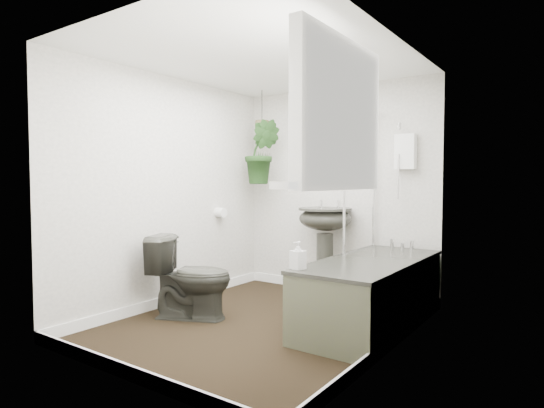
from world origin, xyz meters
The scene contains 22 objects.
floor centered at (0.00, 0.00, -0.01)m, with size 2.30×2.80×0.02m, color black.
ceiling centered at (0.00, 0.00, 2.31)m, with size 2.30×2.80×0.02m, color white.
wall_back centered at (0.00, 1.41, 1.15)m, with size 2.30×0.02×2.30m, color silver.
wall_front centered at (0.00, -1.41, 1.15)m, with size 2.30×0.02×2.30m, color silver.
wall_left centered at (-1.16, 0.00, 1.15)m, with size 0.02×2.80×2.30m, color silver.
wall_right centered at (1.16, 0.00, 1.15)m, with size 0.02×2.80×2.30m, color silver.
skirting centered at (0.00, 0.00, 0.05)m, with size 2.30×2.80×0.10m, color white.
bathtub centered at (0.80, 0.50, 0.29)m, with size 0.72×1.72×0.58m, color #2A2A25, non-canonical shape.
bath_screen centered at (0.47, 0.99, 1.28)m, with size 0.04×0.72×1.40m, color silver, non-canonical shape.
shower_box centered at (0.80, 1.34, 1.55)m, with size 0.20×0.10×0.35m, color white.
oval_mirror centered at (-0.01, 1.37, 1.50)m, with size 0.46×0.03×0.62m, color #C3B795.
wall_sconce centered at (-0.41, 1.36, 1.40)m, with size 0.04×0.04×0.22m, color black.
toilet_roll_holder centered at (-1.10, 0.70, 0.90)m, with size 0.11×0.11×0.11m, color white.
window_recess centered at (1.09, -0.70, 1.65)m, with size 0.08×1.00×0.90m, color white.
window_sill centered at (1.02, -0.70, 1.23)m, with size 0.18×1.00×0.04m, color white.
window_blinds centered at (1.04, -0.70, 1.65)m, with size 0.01×0.86×0.76m, color white.
toilet centered at (-0.65, -0.22, 0.38)m, with size 0.42×0.74×0.76m, color #2A2A25.
pedestal_sink centered at (-0.01, 1.16, 0.49)m, with size 0.57×0.49×0.98m, color #2A2A25, non-canonical shape.
sill_plant centered at (0.97, -0.40, 1.37)m, with size 0.22×0.19×0.24m, color black.
hanging_plant centered at (-0.79, 1.08, 1.59)m, with size 0.40×0.32×0.73m, color black.
soap_bottle centered at (0.51, -0.23, 0.69)m, with size 0.10×0.10×0.21m, color black.
hanging_pot centered at (-0.79, 1.08, 1.89)m, with size 0.16×0.16×0.12m, color brown.
Camera 1 is at (2.32, -3.16, 1.25)m, focal length 30.00 mm.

